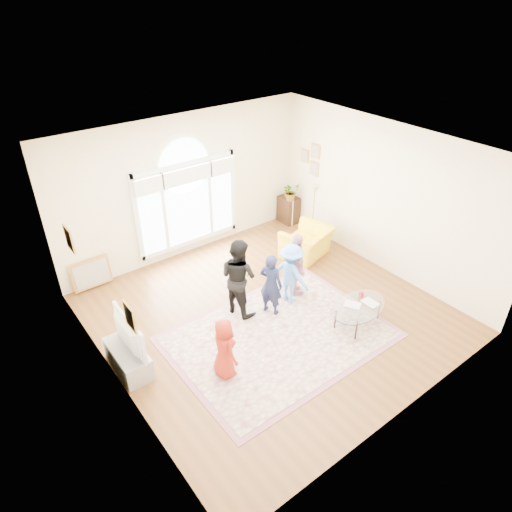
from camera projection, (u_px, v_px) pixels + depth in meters
ground at (270, 313)px, 8.81m from camera, size 6.00×6.00×0.00m
room_shell at (190, 191)px, 9.89m from camera, size 6.00×6.00×6.00m
area_rug at (279, 336)px, 8.24m from camera, size 3.60×2.60×0.02m
rug_border at (279, 337)px, 8.24m from camera, size 3.80×2.80×0.01m
tv_console at (128, 359)px, 7.48m from camera, size 0.45×1.00×0.42m
television at (124, 335)px, 7.21m from camera, size 0.17×1.06×0.61m
coffee_table at (359, 307)px, 8.34m from camera, size 1.34×0.97×0.54m
armchair at (307, 243)px, 10.43m from camera, size 1.26×1.17×0.69m
side_cabinet at (289, 209)px, 11.86m from camera, size 0.40×0.50×0.70m
floor_lamp at (314, 194)px, 10.43m from camera, size 0.30×0.30×1.51m
plant_pedestal at (290, 212)px, 11.72m from camera, size 0.20×0.20×0.70m
potted_plant at (291, 191)px, 11.41m from camera, size 0.48×0.44×0.47m
leaning_picture at (94, 287)px, 9.53m from camera, size 0.80×0.14×0.62m
child_red at (224, 348)px, 7.18m from camera, size 0.37×0.55×1.10m
child_navy at (271, 284)px, 8.50m from camera, size 0.47×0.55×1.27m
child_black at (239, 277)px, 8.46m from camera, size 0.74×0.87×1.56m
child_pink at (296, 265)px, 8.99m from camera, size 0.60×0.86×1.35m
child_blue at (291, 274)px, 8.82m from camera, size 0.58×0.87×1.25m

